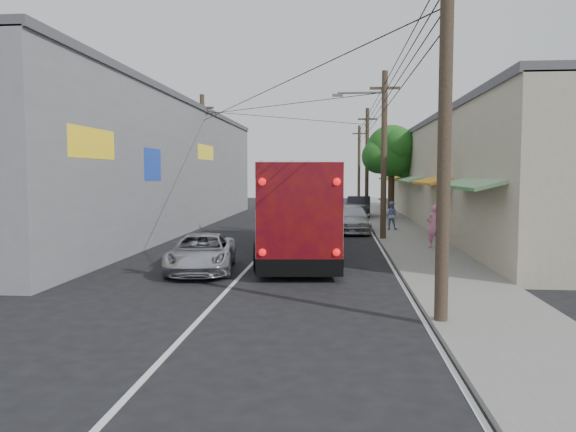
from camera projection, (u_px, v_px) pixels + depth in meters
name	position (u px, v px, depth m)	size (l,w,h in m)	color
ground	(218.00, 300.00, 14.29)	(120.00, 120.00, 0.00)	black
sidewalk	(395.00, 226.00, 33.60)	(3.00, 80.00, 0.12)	slate
building_right	(465.00, 175.00, 34.96)	(7.09, 40.00, 6.25)	#AFA98B
building_left	(139.00, 166.00, 32.63)	(7.20, 36.00, 7.25)	gray
utility_poles	(339.00, 158.00, 33.90)	(11.80, 45.28, 8.00)	#473828
street_tree	(393.00, 153.00, 39.19)	(4.40, 4.00, 6.60)	#3F2B19
coach_bus	(296.00, 207.00, 22.52)	(3.72, 12.64, 3.59)	white
jeepney	(202.00, 253.00, 18.35)	(2.04, 4.43, 1.23)	silver
parked_suv	(351.00, 219.00, 30.65)	(2.02, 4.98, 1.44)	#AAAAB2
parked_car_mid	(349.00, 213.00, 36.72)	(1.54, 3.83, 1.30)	#2A292E
parked_car_far	(359.00, 207.00, 40.80)	(1.64, 4.72, 1.55)	black
pedestrian_near	(434.00, 226.00, 23.39)	(0.66, 0.43, 1.80)	pink
pedestrian_far	(391.00, 215.00, 31.03)	(0.76, 0.59, 1.56)	#8698C4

